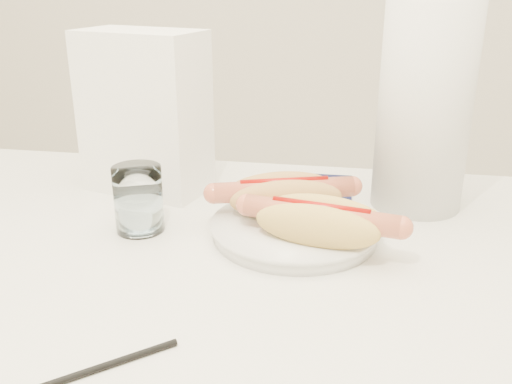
% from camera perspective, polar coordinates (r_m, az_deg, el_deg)
% --- Properties ---
extents(table, '(1.20, 0.80, 0.75)m').
position_cam_1_polar(table, '(0.75, -5.66, -10.96)').
color(table, white).
rests_on(table, ground).
extents(plate, '(0.24, 0.24, 0.02)m').
position_cam_1_polar(plate, '(0.78, 3.89, -3.89)').
color(plate, white).
rests_on(plate, table).
extents(hotdog_left, '(0.20, 0.12, 0.05)m').
position_cam_1_polar(hotdog_left, '(0.80, 2.82, -0.33)').
color(hotdog_left, tan).
rests_on(hotdog_left, plate).
extents(hotdog_right, '(0.20, 0.11, 0.05)m').
position_cam_1_polar(hotdog_right, '(0.72, 6.43, -2.98)').
color(hotdog_right, '#E4B959').
rests_on(hotdog_right, plate).
extents(water_glass, '(0.07, 0.07, 0.09)m').
position_cam_1_polar(water_glass, '(0.80, -11.69, -0.69)').
color(water_glass, white).
rests_on(water_glass, table).
extents(chopstick_near, '(0.17, 0.15, 0.01)m').
position_cam_1_polar(chopstick_near, '(0.55, -18.82, -17.41)').
color(chopstick_near, black).
rests_on(chopstick_near, table).
extents(napkin_box, '(0.21, 0.15, 0.26)m').
position_cam_1_polar(napkin_box, '(0.93, -11.08, 7.77)').
color(napkin_box, white).
rests_on(napkin_box, table).
extents(navy_napkin, '(0.13, 0.13, 0.01)m').
position_cam_1_polar(navy_napkin, '(0.94, 5.53, 0.33)').
color(navy_napkin, '#101334').
rests_on(navy_napkin, table).
extents(paper_towel_roll, '(0.14, 0.14, 0.30)m').
position_cam_1_polar(paper_towel_roll, '(0.88, 16.50, 8.02)').
color(paper_towel_roll, silver).
rests_on(paper_towel_roll, table).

